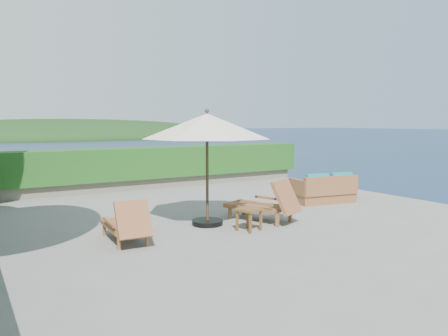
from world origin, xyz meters
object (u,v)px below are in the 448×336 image
patio_umbrella (207,127)px  lounge_right (266,204)px  side_table (249,212)px  wicker_loveseat (324,191)px  lounge_left (127,224)px

patio_umbrella → lounge_right: patio_umbrella is taller
side_table → wicker_loveseat: bearing=23.3°
lounge_left → wicker_loveseat: bearing=13.5°
lounge_right → wicker_loveseat: bearing=-1.7°
side_table → wicker_loveseat: 3.86m
patio_umbrella → lounge_right: (1.25, -0.39, -1.68)m
patio_umbrella → lounge_left: 2.63m
lounge_left → lounge_right: 3.19m
side_table → wicker_loveseat: size_ratio=0.30×
side_table → patio_umbrella: bearing=117.2°
patio_umbrella → side_table: 1.98m
lounge_right → side_table: (-0.79, -0.51, -0.02)m
lounge_right → side_table: lounge_right is taller
wicker_loveseat → patio_umbrella: bearing=-161.8°
lounge_left → side_table: lounge_left is taller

